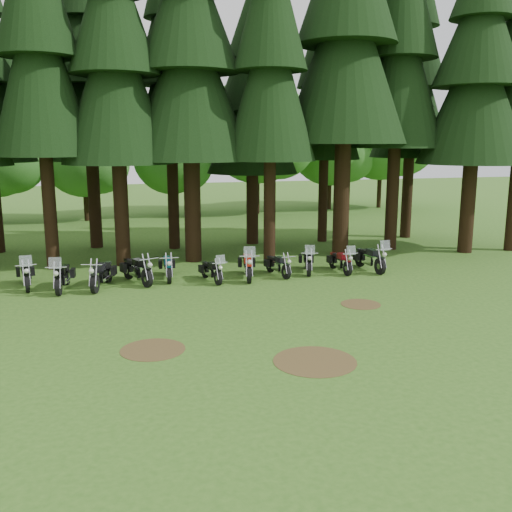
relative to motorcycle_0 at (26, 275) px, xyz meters
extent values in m
plane|color=#325F1B|center=(7.08, -6.19, -0.50)|extent=(120.00, 120.00, 0.00)
cylinder|color=black|center=(0.80, 3.32, 2.50)|extent=(0.58, 0.58, 5.99)
cone|color=black|center=(0.80, 3.32, 8.23)|extent=(4.32, 4.32, 7.49)
cylinder|color=black|center=(3.88, 3.22, 2.28)|extent=(0.66, 0.66, 5.57)
cone|color=black|center=(3.88, 3.22, 7.62)|extent=(4.95, 4.95, 6.96)
cone|color=black|center=(3.88, 3.22, 10.90)|extent=(3.96, 3.96, 5.87)
cylinder|color=black|center=(7.15, 3.26, 2.35)|extent=(0.77, 0.77, 5.70)
cone|color=black|center=(7.15, 3.26, 7.81)|extent=(5.81, 5.81, 7.12)
cone|color=black|center=(7.15, 3.26, 11.17)|extent=(4.65, 4.65, 6.01)
cylinder|color=black|center=(10.52, 1.84, 2.36)|extent=(0.55, 0.55, 5.71)
cone|color=black|center=(10.52, 1.84, 7.83)|extent=(4.15, 4.15, 7.14)
cylinder|color=black|center=(14.45, 2.58, 2.81)|extent=(0.80, 0.80, 6.62)
cone|color=black|center=(14.45, 2.58, 9.15)|extent=(5.98, 5.98, 8.27)
cylinder|color=black|center=(17.71, 3.42, 2.68)|extent=(0.64, 0.64, 6.35)
cone|color=black|center=(17.71, 3.42, 8.76)|extent=(4.79, 4.79, 7.93)
cylinder|color=black|center=(21.02, 1.64, 2.21)|extent=(0.72, 0.72, 5.41)
cone|color=black|center=(21.02, 1.64, 7.40)|extent=(5.44, 5.44, 6.77)
cone|color=black|center=(21.02, 1.64, 10.59)|extent=(4.35, 4.35, 5.71)
cylinder|color=black|center=(2.70, 8.21, 2.28)|extent=(0.65, 0.65, 5.55)
cone|color=black|center=(2.70, 8.21, 7.60)|extent=(4.85, 4.85, 6.94)
cone|color=black|center=(2.70, 8.21, 10.88)|extent=(3.88, 3.88, 5.86)
cylinder|color=black|center=(6.71, 6.75, 2.26)|extent=(0.58, 0.58, 5.52)
cone|color=black|center=(6.71, 6.75, 7.55)|extent=(4.35, 4.35, 6.90)
cone|color=black|center=(6.71, 6.75, 10.81)|extent=(3.48, 3.48, 5.83)
cylinder|color=black|center=(11.12, 7.06, 1.85)|extent=(0.66, 0.66, 4.70)
cone|color=black|center=(11.12, 7.06, 6.35)|extent=(4.94, 4.94, 5.87)
cone|color=black|center=(11.12, 7.06, 9.12)|extent=(3.95, 3.95, 4.96)
cone|color=black|center=(11.12, 7.06, 11.32)|extent=(2.77, 2.77, 3.91)
cylinder|color=black|center=(15.16, 6.67, 2.28)|extent=(0.53, 0.53, 5.56)
cone|color=black|center=(15.16, 6.67, 7.62)|extent=(3.94, 3.94, 6.95)
cone|color=black|center=(15.16, 6.67, 10.90)|extent=(3.15, 3.15, 5.87)
cylinder|color=black|center=(20.45, 6.60, 2.33)|extent=(0.61, 0.61, 5.65)
cone|color=black|center=(20.45, 6.60, 7.74)|extent=(4.59, 4.59, 7.06)
cone|color=black|center=(20.45, 6.60, 11.08)|extent=(3.67, 3.67, 5.96)
sphere|color=#2D7021|center=(-2.53, 18.04, 3.98)|extent=(4.67, 4.67, 4.67)
cylinder|color=black|center=(2.10, 19.12, 0.78)|extent=(0.36, 0.36, 2.55)
sphere|color=#2D7021|center=(2.10, 19.12, 4.18)|extent=(5.95, 5.95, 5.95)
sphere|color=#2D7021|center=(3.12, 18.44, 3.58)|extent=(4.25, 4.25, 4.25)
cylinder|color=black|center=(8.40, 20.31, 0.74)|extent=(0.36, 0.36, 2.47)
sphere|color=#2D7021|center=(8.40, 20.31, 4.03)|extent=(5.76, 5.76, 5.76)
sphere|color=#2D7021|center=(9.39, 19.65, 3.45)|extent=(4.12, 4.12, 4.12)
cylinder|color=black|center=(15.00, 19.77, 1.26)|extent=(0.36, 0.36, 3.52)
sphere|color=#2D7021|center=(15.00, 19.77, 5.96)|extent=(8.21, 8.21, 8.21)
sphere|color=#2D7021|center=(16.41, 18.84, 5.13)|extent=(5.87, 5.87, 5.87)
cylinder|color=black|center=(21.63, 21.03, 0.97)|extent=(0.36, 0.36, 2.94)
sphere|color=#2D7021|center=(21.63, 21.03, 4.89)|extent=(6.86, 6.86, 6.86)
sphere|color=#2D7021|center=(22.80, 20.24, 4.21)|extent=(4.90, 4.90, 4.90)
cylinder|color=black|center=(26.17, 20.89, 1.26)|extent=(0.36, 0.36, 3.52)
sphere|color=#2D7021|center=(26.17, 20.89, 5.95)|extent=(8.20, 8.20, 8.20)
sphere|color=#2D7021|center=(27.58, 19.95, 5.13)|extent=(5.86, 5.86, 5.86)
cylinder|color=#4C3D1E|center=(4.08, -8.19, -0.49)|extent=(1.80, 1.80, 0.01)
cylinder|color=#4C3D1E|center=(11.58, -5.69, -0.49)|extent=(1.40, 1.40, 0.01)
cylinder|color=#4C3D1E|center=(8.08, -10.19, -0.49)|extent=(2.20, 2.20, 0.01)
cylinder|color=black|center=(0.11, -0.79, -0.15)|extent=(0.24, 0.71, 0.69)
cylinder|color=black|center=(-0.12, 0.82, -0.15)|extent=(0.24, 0.71, 0.69)
cube|color=silver|center=(-0.01, 0.07, -0.06)|extent=(0.40, 0.77, 0.36)
cube|color=black|center=(0.02, -0.17, 0.32)|extent=(0.39, 0.62, 0.25)
cube|color=black|center=(-0.04, 0.31, 0.28)|extent=(0.39, 0.62, 0.13)
cube|color=silver|center=(0.16, -1.10, 0.78)|extent=(0.46, 0.19, 0.42)
cylinder|color=black|center=(1.28, -1.58, -0.14)|extent=(0.24, 0.72, 0.71)
cylinder|color=black|center=(1.50, 0.06, -0.14)|extent=(0.24, 0.72, 0.71)
cube|color=silver|center=(1.40, -0.71, -0.05)|extent=(0.40, 0.78, 0.36)
cube|color=black|center=(1.37, -0.95, 0.34)|extent=(0.40, 0.63, 0.26)
cube|color=black|center=(1.43, -0.46, 0.30)|extent=(0.40, 0.63, 0.13)
cube|color=silver|center=(1.24, -1.90, 0.81)|extent=(0.46, 0.19, 0.42)
cylinder|color=black|center=(2.58, -1.62, -0.13)|extent=(0.37, 0.74, 0.73)
cylinder|color=black|center=(3.11, 0.01, -0.13)|extent=(0.37, 0.74, 0.73)
cube|color=silver|center=(2.86, -0.75, -0.04)|extent=(0.53, 0.83, 0.38)
cube|color=black|center=(2.78, -0.99, 0.36)|extent=(0.50, 0.68, 0.26)
cube|color=black|center=(2.94, -0.51, 0.32)|extent=(0.50, 0.68, 0.13)
cylinder|color=black|center=(4.55, -1.23, -0.13)|extent=(0.41, 0.75, 0.74)
cylinder|color=black|center=(3.93, 0.39, -0.13)|extent=(0.41, 0.75, 0.74)
cube|color=silver|center=(4.22, -0.37, -0.03)|extent=(0.57, 0.84, 0.38)
cube|color=black|center=(4.32, -0.61, 0.37)|extent=(0.53, 0.70, 0.27)
cube|color=black|center=(4.13, -0.13, 0.33)|extent=(0.53, 0.70, 0.13)
cylinder|color=black|center=(5.47, -0.87, -0.15)|extent=(0.19, 0.70, 0.69)
cylinder|color=black|center=(5.57, 0.75, -0.15)|extent=(0.19, 0.70, 0.69)
cube|color=silver|center=(5.52, 0.00, -0.06)|extent=(0.34, 0.75, 0.36)
cube|color=navy|center=(5.51, -0.24, 0.32)|extent=(0.35, 0.59, 0.25)
cube|color=black|center=(5.54, 0.24, 0.28)|extent=(0.35, 0.59, 0.13)
cylinder|color=black|center=(7.31, -1.66, -0.20)|extent=(0.24, 0.61, 0.59)
cylinder|color=black|center=(7.05, -0.29, -0.20)|extent=(0.24, 0.61, 0.59)
cube|color=silver|center=(7.17, -0.93, -0.12)|extent=(0.37, 0.67, 0.31)
cube|color=black|center=(7.21, -1.14, 0.20)|extent=(0.36, 0.54, 0.22)
cube|color=black|center=(7.13, -0.73, 0.17)|extent=(0.36, 0.54, 0.11)
cube|color=silver|center=(7.37, -1.93, 0.60)|extent=(0.39, 0.18, 0.36)
cylinder|color=black|center=(8.58, -1.69, -0.13)|extent=(0.29, 0.75, 0.73)
cylinder|color=black|center=(8.91, 0.00, -0.13)|extent=(0.29, 0.75, 0.73)
cube|color=silver|center=(8.76, -0.79, -0.03)|extent=(0.45, 0.82, 0.38)
cube|color=red|center=(8.71, -1.04, 0.37)|extent=(0.44, 0.66, 0.27)
cube|color=black|center=(8.80, -0.54, 0.32)|extent=(0.44, 0.66, 0.13)
cube|color=silver|center=(8.52, -2.02, 0.86)|extent=(0.48, 0.23, 0.44)
cylinder|color=black|center=(10.24, -1.44, -0.19)|extent=(0.24, 0.63, 0.61)
cylinder|color=black|center=(9.99, -0.02, -0.19)|extent=(0.24, 0.63, 0.61)
cube|color=silver|center=(10.11, -0.69, -0.11)|extent=(0.37, 0.69, 0.32)
cube|color=black|center=(10.14, -0.90, 0.23)|extent=(0.36, 0.55, 0.22)
cube|color=black|center=(10.07, -0.48, 0.19)|extent=(0.36, 0.55, 0.11)
cylinder|color=black|center=(11.33, -1.23, -0.17)|extent=(0.31, 0.67, 0.66)
cylinder|color=black|center=(11.74, 0.25, -0.17)|extent=(0.31, 0.67, 0.66)
cube|color=silver|center=(11.55, -0.44, -0.08)|extent=(0.45, 0.74, 0.34)
cube|color=black|center=(11.49, -0.67, 0.28)|extent=(0.43, 0.61, 0.24)
cube|color=black|center=(11.61, -0.22, 0.24)|extent=(0.43, 0.61, 0.12)
cube|color=silver|center=(11.25, -1.52, 0.71)|extent=(0.44, 0.23, 0.39)
cylinder|color=black|center=(12.96, -1.57, -0.18)|extent=(0.15, 0.63, 0.63)
cylinder|color=black|center=(12.93, -0.10, -0.18)|extent=(0.15, 0.63, 0.63)
cube|color=silver|center=(12.94, -0.79, -0.10)|extent=(0.28, 0.67, 0.32)
cube|color=maroon|center=(12.95, -1.01, 0.25)|extent=(0.30, 0.53, 0.23)
cube|color=black|center=(12.94, -0.57, 0.21)|extent=(0.30, 0.53, 0.11)
cube|color=silver|center=(12.97, -1.86, 0.66)|extent=(0.40, 0.13, 0.38)
cylinder|color=black|center=(14.40, -1.74, -0.14)|extent=(0.21, 0.73, 0.72)
cylinder|color=black|center=(14.27, -0.05, -0.14)|extent=(0.21, 0.73, 0.72)
cube|color=silver|center=(14.33, -0.84, -0.04)|extent=(0.36, 0.79, 0.37)
cube|color=black|center=(14.35, -1.09, 0.35)|extent=(0.37, 0.62, 0.26)
cube|color=black|center=(14.31, -0.59, 0.31)|extent=(0.37, 0.62, 0.13)
cube|color=silver|center=(14.43, -2.06, 0.83)|extent=(0.47, 0.17, 0.43)
camera|label=1|loc=(2.80, -23.30, 5.17)|focal=40.00mm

